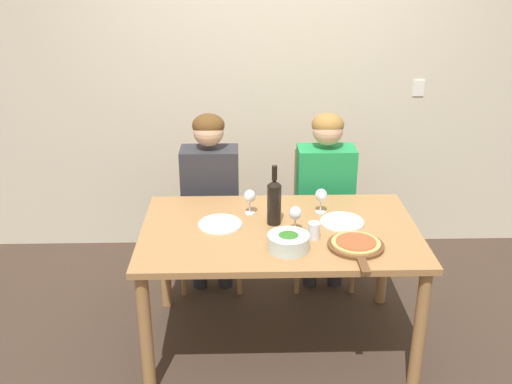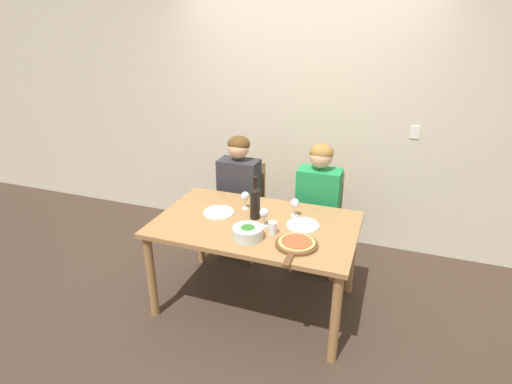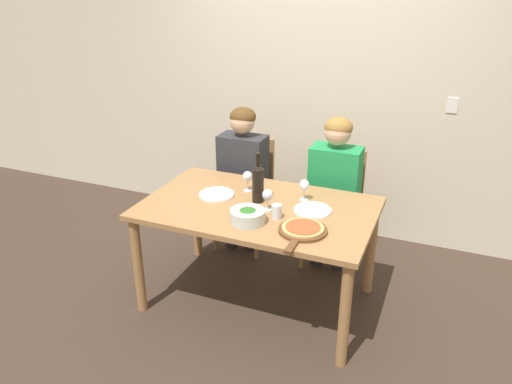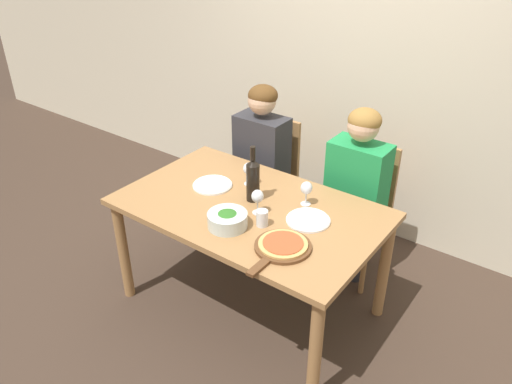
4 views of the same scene
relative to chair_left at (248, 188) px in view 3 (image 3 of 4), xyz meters
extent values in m
plane|color=#3D2D23|center=(0.42, -0.80, -0.50)|extent=(40.00, 40.00, 0.00)
cube|color=beige|center=(0.42, 0.54, 0.85)|extent=(10.00, 0.05, 2.70)
cube|color=white|center=(1.52, 0.52, 0.75)|extent=(0.08, 0.01, 0.12)
cube|color=#9E7042|center=(0.42, -0.80, 0.24)|extent=(1.55, 0.95, 0.04)
cylinder|color=#9E7042|center=(-0.30, -1.21, -0.14)|extent=(0.07, 0.07, 0.72)
cylinder|color=#9E7042|center=(1.14, -1.21, -0.14)|extent=(0.07, 0.07, 0.72)
cylinder|color=#9E7042|center=(-0.30, -0.38, -0.14)|extent=(0.07, 0.07, 0.72)
cylinder|color=#9E7042|center=(1.14, -0.38, -0.14)|extent=(0.07, 0.07, 0.72)
cube|color=#9E7042|center=(0.00, -0.07, -0.06)|extent=(0.42, 0.42, 0.04)
cube|color=#9E7042|center=(0.00, 0.12, 0.19)|extent=(0.38, 0.03, 0.47)
cylinder|color=#9E7042|center=(-0.19, -0.26, -0.29)|extent=(0.04, 0.04, 0.42)
cylinder|color=#9E7042|center=(0.19, -0.26, -0.29)|extent=(0.04, 0.04, 0.42)
cylinder|color=#9E7042|center=(-0.19, 0.12, -0.29)|extent=(0.04, 0.04, 0.42)
cylinder|color=#9E7042|center=(0.19, 0.12, -0.29)|extent=(0.04, 0.04, 0.42)
cube|color=#9E7042|center=(0.77, -0.07, -0.06)|extent=(0.42, 0.42, 0.04)
cube|color=#9E7042|center=(0.77, 0.12, 0.19)|extent=(0.38, 0.03, 0.47)
cylinder|color=#9E7042|center=(0.58, -0.26, -0.29)|extent=(0.04, 0.04, 0.42)
cylinder|color=#9E7042|center=(0.96, -0.26, -0.29)|extent=(0.04, 0.04, 0.42)
cylinder|color=#9E7042|center=(0.58, 0.12, -0.29)|extent=(0.04, 0.04, 0.42)
cylinder|color=#9E7042|center=(0.96, 0.12, -0.29)|extent=(0.04, 0.04, 0.42)
cylinder|color=#28282D|center=(-0.09, -0.15, -0.27)|extent=(0.10, 0.10, 0.46)
cylinder|color=#28282D|center=(0.09, -0.15, -0.27)|extent=(0.10, 0.10, 0.46)
cube|color=#2D2D33|center=(0.00, -0.09, 0.23)|extent=(0.38, 0.22, 0.54)
cylinder|color=#2D2D33|center=(-0.20, -0.34, 0.08)|extent=(0.07, 0.31, 0.14)
cylinder|color=#2D2D33|center=(0.20, -0.34, 0.08)|extent=(0.07, 0.31, 0.14)
sphere|color=#DBAD89|center=(0.00, -0.09, 0.62)|extent=(0.20, 0.20, 0.20)
ellipsoid|color=#563819|center=(0.00, -0.08, 0.65)|extent=(0.21, 0.21, 0.15)
cylinder|color=#28282D|center=(0.68, -0.15, -0.27)|extent=(0.10, 0.10, 0.46)
cylinder|color=#28282D|center=(0.86, -0.15, -0.27)|extent=(0.10, 0.10, 0.46)
cube|color=#1E8C47|center=(0.77, -0.09, 0.23)|extent=(0.38, 0.22, 0.54)
cylinder|color=#1E8C47|center=(0.57, -0.34, 0.08)|extent=(0.07, 0.31, 0.14)
cylinder|color=#1E8C47|center=(0.97, -0.34, 0.08)|extent=(0.07, 0.31, 0.14)
sphere|color=#DBAD89|center=(0.77, -0.09, 0.62)|extent=(0.20, 0.20, 0.20)
ellipsoid|color=olive|center=(0.77, -0.08, 0.65)|extent=(0.21, 0.21, 0.15)
cylinder|color=black|center=(0.39, -0.73, 0.38)|extent=(0.08, 0.08, 0.23)
cone|color=black|center=(0.39, -0.73, 0.51)|extent=(0.08, 0.08, 0.03)
cylinder|color=black|center=(0.39, -0.73, 0.57)|extent=(0.03, 0.03, 0.08)
cylinder|color=silver|center=(0.45, -1.04, 0.30)|extent=(0.22, 0.22, 0.08)
ellipsoid|color=#2D6B23|center=(0.45, -1.04, 0.30)|extent=(0.18, 0.18, 0.09)
cylinder|color=white|center=(0.09, -0.75, 0.27)|extent=(0.25, 0.25, 0.01)
torus|color=white|center=(0.09, -0.75, 0.27)|extent=(0.24, 0.24, 0.01)
cylinder|color=white|center=(0.78, -0.73, 0.27)|extent=(0.25, 0.25, 0.01)
torus|color=white|center=(0.78, -0.73, 0.27)|extent=(0.24, 0.24, 0.01)
cylinder|color=brown|center=(0.81, -1.03, 0.27)|extent=(0.30, 0.30, 0.02)
cube|color=brown|center=(0.81, -1.25, 0.27)|extent=(0.04, 0.14, 0.02)
cylinder|color=tan|center=(0.81, -1.03, 0.28)|extent=(0.26, 0.26, 0.01)
cylinder|color=#AD4C28|center=(0.81, -1.03, 0.29)|extent=(0.21, 0.21, 0.01)
cylinder|color=silver|center=(0.26, -0.59, 0.26)|extent=(0.06, 0.06, 0.01)
cylinder|color=silver|center=(0.26, -0.59, 0.30)|extent=(0.01, 0.01, 0.07)
ellipsoid|color=silver|center=(0.26, -0.59, 0.37)|extent=(0.07, 0.07, 0.08)
ellipsoid|color=maroon|center=(0.26, -0.59, 0.36)|extent=(0.06, 0.06, 0.03)
cylinder|color=silver|center=(0.68, -0.59, 0.26)|extent=(0.06, 0.06, 0.01)
cylinder|color=silver|center=(0.68, -0.59, 0.30)|extent=(0.01, 0.01, 0.07)
ellipsoid|color=silver|center=(0.68, -0.59, 0.37)|extent=(0.07, 0.07, 0.08)
ellipsoid|color=maroon|center=(0.68, -0.59, 0.36)|extent=(0.06, 0.06, 0.03)
cylinder|color=silver|center=(0.50, -0.83, 0.26)|extent=(0.06, 0.06, 0.01)
cylinder|color=silver|center=(0.50, -0.83, 0.30)|extent=(0.01, 0.01, 0.07)
ellipsoid|color=silver|center=(0.50, -0.83, 0.37)|extent=(0.07, 0.07, 0.08)
ellipsoid|color=maroon|center=(0.50, -0.83, 0.36)|extent=(0.06, 0.06, 0.03)
cylinder|color=silver|center=(0.60, -0.92, 0.31)|extent=(0.07, 0.07, 0.09)
camera|label=1|loc=(0.21, -3.81, 1.75)|focal=42.00mm
camera|label=2|loc=(1.36, -3.39, 1.69)|focal=28.00mm
camera|label=3|loc=(1.56, -3.60, 1.69)|focal=35.00mm
camera|label=4|loc=(1.94, -2.80, 1.80)|focal=35.00mm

